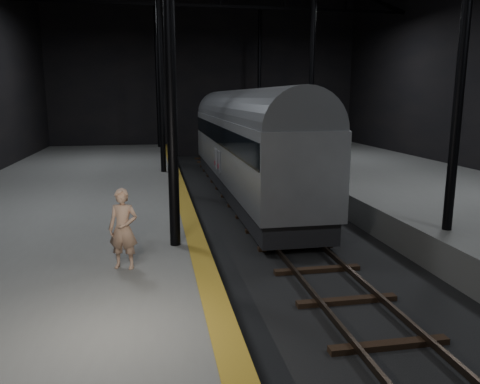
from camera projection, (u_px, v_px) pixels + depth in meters
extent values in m
plane|color=black|center=(279.00, 231.00, 16.56)|extent=(44.00, 44.00, 0.00)
cube|color=#565654|center=(55.00, 228.00, 15.12)|extent=(9.00, 43.80, 1.00)
cube|color=#565654|center=(469.00, 208.00, 17.80)|extent=(9.00, 43.80, 1.00)
cube|color=olive|center=(186.00, 207.00, 15.78)|extent=(0.50, 43.80, 0.01)
cube|color=#3F3328|center=(259.00, 227.00, 16.40)|extent=(0.08, 43.00, 0.14)
cube|color=#3F3328|center=(298.00, 225.00, 16.66)|extent=(0.08, 43.00, 0.14)
cube|color=black|center=(279.00, 229.00, 16.55)|extent=(2.40, 42.00, 0.12)
cylinder|color=black|center=(170.00, 38.00, 10.83)|extent=(0.26, 0.26, 10.00)
cylinder|color=black|center=(463.00, 45.00, 12.19)|extent=(0.26, 0.26, 10.00)
cylinder|color=black|center=(160.00, 69.00, 22.39)|extent=(0.26, 0.26, 10.00)
cylinder|color=black|center=(312.00, 70.00, 23.75)|extent=(0.26, 0.26, 10.00)
cylinder|color=black|center=(157.00, 78.00, 33.96)|extent=(0.26, 0.26, 10.00)
cylinder|color=black|center=(259.00, 79.00, 35.31)|extent=(0.26, 0.26, 10.00)
cube|color=black|center=(220.00, 6.00, 28.05)|extent=(23.60, 0.15, 0.18)
cube|color=#A2A5AA|center=(245.00, 147.00, 22.19)|extent=(2.66, 18.34, 2.75)
cube|color=black|center=(245.00, 183.00, 22.54)|extent=(2.43, 17.97, 0.78)
cube|color=black|center=(245.00, 133.00, 22.06)|extent=(2.71, 18.06, 0.83)
cylinder|color=slate|center=(245.00, 118.00, 21.92)|extent=(2.61, 18.15, 2.61)
cube|color=black|center=(279.00, 224.00, 16.42)|extent=(1.65, 2.02, 0.32)
cube|color=black|center=(225.00, 170.00, 28.79)|extent=(1.65, 2.02, 0.32)
cube|color=silver|center=(219.00, 162.00, 21.18)|extent=(0.04, 0.69, 0.96)
cube|color=silver|center=(216.00, 159.00, 22.24)|extent=(0.04, 0.69, 0.96)
cylinder|color=maroon|center=(218.00, 166.00, 21.38)|extent=(0.03, 0.24, 0.24)
cylinder|color=maroon|center=(215.00, 163.00, 22.44)|extent=(0.03, 0.24, 0.24)
imported|color=tan|center=(123.00, 229.00, 10.05)|extent=(0.74, 0.59, 1.76)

